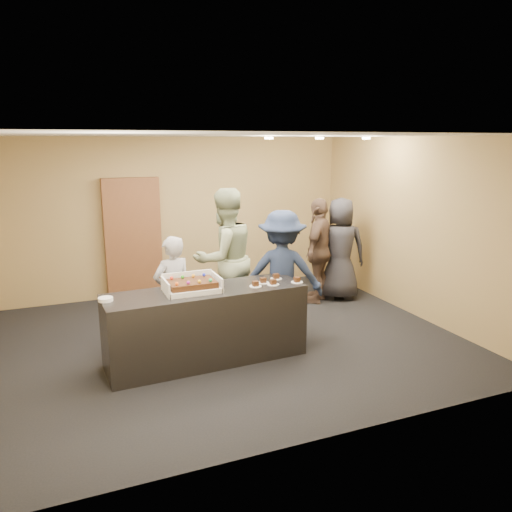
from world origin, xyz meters
The scene contains 17 objects.
room centered at (0.00, 0.00, 1.35)m, with size 6.04×6.00×2.70m.
serving_counter centered at (-0.45, -0.50, 0.45)m, with size 2.40×0.70×0.90m, color black.
storage_cabinet centered at (-0.85, 2.41, 1.02)m, with size 0.93×0.15×2.04m, color brown.
cake_box centered at (-0.62, -0.48, 0.94)m, with size 0.64×0.44×0.19m.
sheet_cake centered at (-0.62, -0.50, 1.00)m, with size 0.55×0.38×0.11m.
plate_stack centered at (-1.60, -0.49, 0.92)m, with size 0.16×0.16×0.04m, color white.
slice_a centered at (0.15, -0.60, 0.92)m, with size 0.15×0.15×0.07m.
slice_b centered at (0.30, -0.49, 0.92)m, with size 0.15×0.15×0.07m.
slice_c centered at (0.38, -0.61, 0.92)m, with size 0.15×0.15×0.07m.
slice_d centered at (0.53, -0.38, 0.92)m, with size 0.15×0.15×0.07m.
slice_e centered at (0.70, -0.63, 0.92)m, with size 0.15×0.15×0.07m.
person_server_grey centered at (-0.72, 0.09, 0.73)m, with size 0.53×0.35×1.47m, color #A09FA4.
person_sage_man centered at (0.15, 0.54, 1.00)m, with size 0.97×0.76×2.00m, color #939F76.
person_navy_man centered at (0.76, -0.05, 0.87)m, with size 1.12×0.64×1.73m, color #1E2A46.
person_brown_extra centered at (1.95, 1.04, 0.87)m, with size 1.02×0.42×1.73m, color brown.
person_dark_suit centered at (2.35, 1.04, 0.86)m, with size 0.84×0.55×1.73m, color #28282D.
ceiling_spotlights centered at (1.60, 0.50, 2.67)m, with size 1.72×0.12×0.03m.
Camera 1 is at (-2.05, -6.00, 2.63)m, focal length 35.00 mm.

